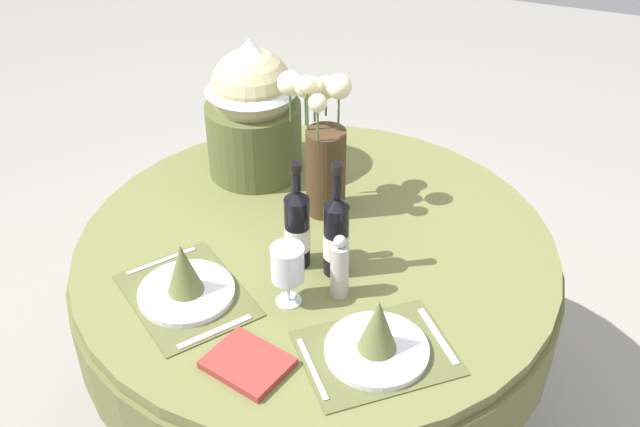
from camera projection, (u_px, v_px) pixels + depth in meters
ground at (317, 422)px, 2.54m from camera, size 8.00×8.00×0.00m
dining_table at (316, 283)px, 2.19m from camera, size 1.33×1.33×0.74m
place_setting_left at (185, 282)px, 1.91m from camera, size 0.43×0.41×0.16m
place_setting_right at (377, 339)px, 1.75m from camera, size 0.43×0.42×0.16m
flower_vase at (322, 146)px, 2.12m from camera, size 0.21×0.19×0.42m
wine_bottle_left at (297, 227)px, 1.97m from camera, size 0.07×0.07×0.31m
wine_bottle_centre at (336, 234)px, 1.94m from camera, size 0.07×0.07×0.33m
wine_glass_right at (288, 265)px, 1.85m from camera, size 0.08×0.08×0.17m
pepper_mill at (340, 268)px, 1.89m from camera, size 0.05×0.05×0.18m
book_on_table at (248, 363)px, 1.74m from camera, size 0.21×0.19×0.02m
gift_tub_back_left at (252, 104)px, 2.27m from camera, size 0.28×0.28×0.43m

